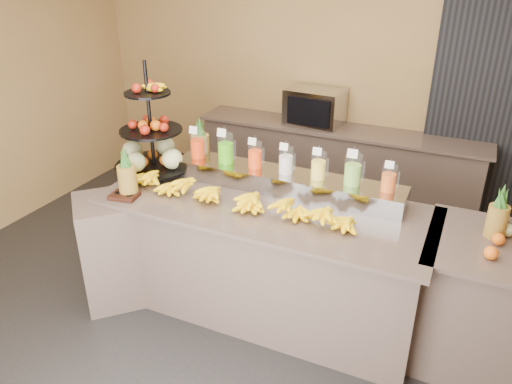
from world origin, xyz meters
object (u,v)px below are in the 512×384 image
Objects in this scene: banana_heap at (234,193)px; fruit_stand at (157,145)px; oven_warmer at (315,107)px; pitcher_tray at (285,182)px; condiment_caddy at (124,196)px.

banana_heap is 0.90m from fruit_stand.
pitcher_tray is at bearing -75.19° from oven_warmer.
fruit_stand is at bearing -174.90° from pitcher_tray.
pitcher_tray is 1.24m from condiment_caddy.
condiment_caddy is (-1.07, -0.63, -0.06)m from pitcher_tray.
condiment_caddy is 0.35× the size of oven_warmer.
pitcher_tray is at bearing -12.22° from fruit_stand.
fruit_stand is at bearing 95.46° from condiment_caddy.
pitcher_tray reaches higher than condiment_caddy.
pitcher_tray is 1.99× the size of fruit_stand.
banana_heap is (-0.26, -0.36, 0.00)m from pitcher_tray.
condiment_caddy is 2.42m from oven_warmer.
fruit_stand reaches higher than banana_heap.
oven_warmer is at bearing 72.27° from condiment_caddy.
oven_warmer is (0.74, 2.30, 0.18)m from condiment_caddy.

